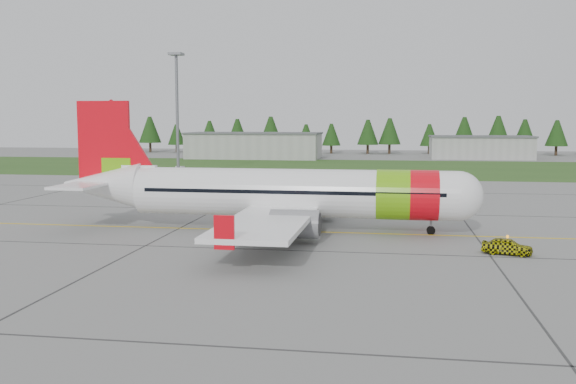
# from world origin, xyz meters

# --- Properties ---
(ground) EXTENTS (320.00, 320.00, 0.00)m
(ground) POSITION_xyz_m (0.00, 0.00, 0.00)
(ground) COLOR gray
(ground) RESTS_ON ground
(aircraft) EXTENTS (36.50, 33.46, 11.06)m
(aircraft) POSITION_xyz_m (-5.92, 8.48, 3.19)
(aircraft) COLOR white
(aircraft) RESTS_ON ground
(follow_me_car) EXTENTS (1.49, 1.64, 3.44)m
(follow_me_car) POSITION_xyz_m (11.23, 1.05, 1.72)
(follow_me_car) COLOR yellow
(follow_me_car) RESTS_ON ground
(service_van) EXTENTS (2.00, 1.94, 4.67)m
(service_van) POSITION_xyz_m (-32.34, 59.94, 2.33)
(service_van) COLOR beige
(service_van) RESTS_ON ground
(grass_strip) EXTENTS (320.00, 50.00, 0.03)m
(grass_strip) POSITION_xyz_m (0.00, 82.00, 0.01)
(grass_strip) COLOR #30561E
(grass_strip) RESTS_ON ground
(taxi_guideline) EXTENTS (120.00, 0.25, 0.02)m
(taxi_guideline) POSITION_xyz_m (0.00, 8.00, 0.01)
(taxi_guideline) COLOR gold
(taxi_guideline) RESTS_ON ground
(hangar_west) EXTENTS (32.00, 14.00, 6.00)m
(hangar_west) POSITION_xyz_m (-30.00, 110.00, 3.00)
(hangar_west) COLOR #A8A8A3
(hangar_west) RESTS_ON ground
(hangar_east) EXTENTS (24.00, 12.00, 5.20)m
(hangar_east) POSITION_xyz_m (25.00, 118.00, 2.60)
(hangar_east) COLOR #A8A8A3
(hangar_east) RESTS_ON ground
(floodlight_mast) EXTENTS (0.50, 0.50, 20.00)m
(floodlight_mast) POSITION_xyz_m (-32.00, 58.00, 10.00)
(floodlight_mast) COLOR slate
(floodlight_mast) RESTS_ON ground
(treeline) EXTENTS (160.00, 8.00, 10.00)m
(treeline) POSITION_xyz_m (0.00, 138.00, 5.00)
(treeline) COLOR #1C3F14
(treeline) RESTS_ON ground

